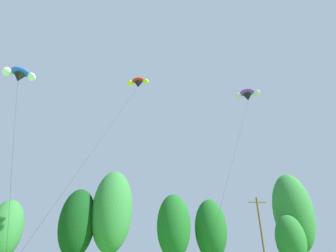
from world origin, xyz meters
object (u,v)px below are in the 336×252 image
at_px(utility_pole, 262,236).
at_px(parafoil_kite_mid_purple, 247,95).
at_px(parafoil_kite_far_red_yellow, 138,83).
at_px(parafoil_kite_high_blue_white, 19,75).

relative_size(utility_pole, parafoil_kite_mid_purple, 0.47).
bearing_deg(parafoil_kite_mid_purple, parafoil_kite_far_red_yellow, 167.20).
bearing_deg(utility_pole, parafoil_kite_mid_purple, -104.38).
bearing_deg(parafoil_kite_far_red_yellow, utility_pole, 8.51).
bearing_deg(parafoil_kite_mid_purple, parafoil_kite_high_blue_white, -175.31).
xyz_separation_m(parafoil_kite_high_blue_white, parafoil_kite_mid_purple, (26.73, 2.19, -0.06)).
distance_m(utility_pole, parafoil_kite_far_red_yellow, 24.76).
bearing_deg(parafoil_kite_high_blue_white, parafoil_kite_mid_purple, 4.69).
distance_m(parafoil_kite_mid_purple, parafoil_kite_far_red_yellow, 14.63).
height_order(parafoil_kite_high_blue_white, parafoil_kite_far_red_yellow, parafoil_kite_far_red_yellow).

